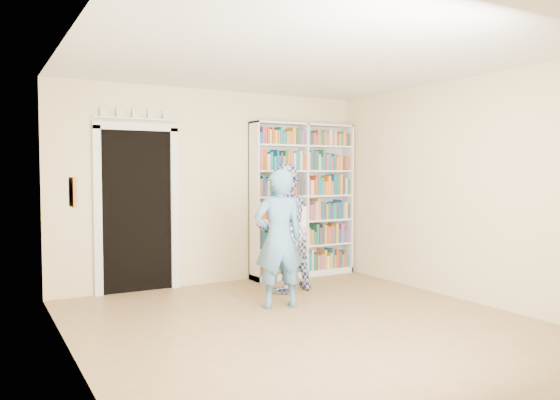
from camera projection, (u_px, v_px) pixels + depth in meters
name	position (u px, v px, depth m)	size (l,w,h in m)	color
floor	(311.00, 326.00, 5.53)	(5.00, 5.00, 0.00)	olive
ceiling	(312.00, 57.00, 5.39)	(5.00, 5.00, 0.00)	white
wall_back	(215.00, 187.00, 7.63)	(4.50, 4.50, 0.00)	beige
wall_left	(74.00, 199.00, 4.36)	(5.00, 5.00, 0.00)	beige
wall_right	(469.00, 190.00, 6.56)	(5.00, 5.00, 0.00)	beige
bookshelf	(303.00, 199.00, 8.17)	(1.66, 0.31, 2.28)	white
doorway	(137.00, 202.00, 7.09)	(1.10, 0.08, 2.43)	black
wall_art	(73.00, 192.00, 4.54)	(0.03, 0.25, 0.25)	brown
man_blue	(279.00, 239.00, 6.27)	(0.58, 0.38, 1.60)	#548ABB
man_plaid	(283.00, 228.00, 7.10)	(0.81, 0.63, 1.67)	navy
paper_sheet	(301.00, 218.00, 7.00)	(0.20, 0.01, 0.29)	white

